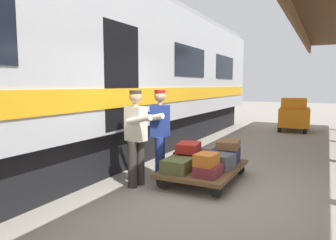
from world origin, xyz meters
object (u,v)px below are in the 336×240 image
object	(u,v)px
train_car	(64,72)
suitcase_red_plastic	(188,147)
suitcase_olive_duffel	(179,165)
porter_in_overalls	(159,131)
porter_by_door	(137,135)
suitcase_burgundy_valise	(209,170)
suitcase_maroon_trunk	(200,155)
luggage_cart	(204,169)
suitcase_orange_carryall	(206,160)
suitcase_black_hardshell	(190,158)
suitcase_slate_roller	(218,161)
baggage_tug	(294,115)
suitcase_brown_leather	(229,144)
suitcase_navy_fabric	(226,155)

from	to	relation	value
train_car	suitcase_red_plastic	distance (m)	3.08
suitcase_olive_duffel	porter_in_overalls	world-z (taller)	porter_in_overalls
train_car	porter_by_door	size ratio (longest dim) A/B	11.08
suitcase_burgundy_valise	suitcase_maroon_trunk	distance (m)	1.16
luggage_cart	suitcase_orange_carryall	xyz separation A→B (m)	(-0.25, 0.54, 0.32)
luggage_cart	suitcase_olive_duffel	world-z (taller)	suitcase_olive_duffel
suitcase_black_hardshell	suitcase_slate_roller	distance (m)	0.56
suitcase_red_plastic	baggage_tug	world-z (taller)	baggage_tug
train_car	suitcase_burgundy_valise	bearing A→B (deg)	179.28
train_car	suitcase_red_plastic	size ratio (longest dim) A/B	35.48
suitcase_maroon_trunk	luggage_cart	bearing A→B (deg)	118.72
suitcase_burgundy_valise	porter_in_overalls	distance (m)	1.26
luggage_cart	porter_in_overalls	size ratio (longest dim) A/B	1.09
suitcase_black_hardshell	suitcase_brown_leather	xyz separation A→B (m)	(-0.60, -0.53, 0.23)
suitcase_black_hardshell	suitcase_brown_leather	world-z (taller)	suitcase_brown_leather
suitcase_black_hardshell	train_car	bearing A→B (deg)	9.87
suitcase_orange_carryall	baggage_tug	world-z (taller)	baggage_tug
suitcase_olive_duffel	suitcase_brown_leather	size ratio (longest dim) A/B	1.15
suitcase_orange_carryall	porter_in_overalls	xyz separation A→B (m)	(1.06, -0.29, 0.38)
train_car	suitcase_orange_carryall	bearing A→B (deg)	178.78
suitcase_slate_roller	luggage_cart	bearing A→B (deg)	0.00
suitcase_maroon_trunk	suitcase_orange_carryall	world-z (taller)	suitcase_orange_carryall
train_car	suitcase_slate_roller	size ratio (longest dim) A/B	37.03
suitcase_black_hardshell	suitcase_olive_duffel	xyz separation A→B (m)	(0.00, 0.51, -0.01)
suitcase_slate_roller	baggage_tug	distance (m)	7.70
suitcase_navy_fabric	baggage_tug	distance (m)	7.19
suitcase_burgundy_valise	baggage_tug	distance (m)	8.21
suitcase_red_plastic	porter_in_overalls	distance (m)	0.64
suitcase_burgundy_valise	suitcase_black_hardshell	size ratio (longest dim) A/B	1.14
luggage_cart	suitcase_burgundy_valise	size ratio (longest dim) A/B	3.40
porter_by_door	suitcase_red_plastic	bearing A→B (deg)	-128.43
suitcase_navy_fabric	luggage_cart	bearing A→B (deg)	61.28
suitcase_orange_carryall	suitcase_navy_fabric	bearing A→B (deg)	-91.78
train_car	suitcase_burgundy_valise	world-z (taller)	train_car
luggage_cart	porter_in_overalls	bearing A→B (deg)	17.14
porter_by_door	suitcase_maroon_trunk	bearing A→B (deg)	-116.05
train_car	suitcase_orange_carryall	size ratio (longest dim) A/B	46.32
suitcase_maroon_trunk	suitcase_slate_roller	xyz separation A→B (m)	(-0.56, 0.51, 0.05)
suitcase_black_hardshell	baggage_tug	world-z (taller)	baggage_tug
suitcase_navy_fabric	suitcase_brown_leather	world-z (taller)	suitcase_brown_leather
suitcase_brown_leather	porter_in_overalls	size ratio (longest dim) A/B	0.32
suitcase_navy_fabric	suitcase_red_plastic	xyz separation A→B (m)	(0.58, 0.54, 0.20)
suitcase_black_hardshell	suitcase_orange_carryall	world-z (taller)	suitcase_orange_carryall
suitcase_orange_carryall	suitcase_red_plastic	xyz separation A→B (m)	(0.55, -0.51, 0.07)
suitcase_black_hardshell	porter_in_overalls	bearing A→B (deg)	25.13
suitcase_black_hardshell	porter_by_door	world-z (taller)	porter_by_door
suitcase_black_hardshell	porter_by_door	xyz separation A→B (m)	(0.66, 0.84, 0.52)
train_car	suitcase_red_plastic	world-z (taller)	train_car
porter_in_overalls	baggage_tug	bearing A→B (deg)	-102.07
train_car	suitcase_orange_carryall	xyz separation A→B (m)	(-3.23, 0.07, -1.51)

